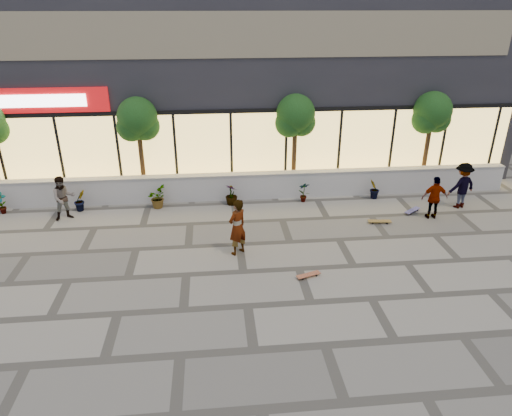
{
  "coord_description": "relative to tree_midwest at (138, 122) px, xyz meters",
  "views": [
    {
      "loc": [
        -0.72,
        -9.55,
        7.12
      ],
      "look_at": [
        0.52,
        3.17,
        1.3
      ],
      "focal_mm": 32.0,
      "sensor_mm": 36.0,
      "label": 1
    }
  ],
  "objects": [
    {
      "name": "ground",
      "position": [
        3.5,
        -7.7,
        -2.99
      ],
      "size": [
        80.0,
        80.0,
        0.0
      ],
      "primitive_type": "plane",
      "color": "gray",
      "rests_on": "ground"
    },
    {
      "name": "planter_wall",
      "position": [
        3.5,
        -0.7,
        -2.46
      ],
      "size": [
        22.0,
        0.42,
        1.04
      ],
      "color": "beige",
      "rests_on": "ground"
    },
    {
      "name": "retail_building",
      "position": [
        3.5,
        4.79,
        1.26
      ],
      "size": [
        24.0,
        9.17,
        8.5
      ],
      "color": "#27262B",
      "rests_on": "ground"
    },
    {
      "name": "shrub_a",
      "position": [
        -5.0,
        -1.25,
        -2.58
      ],
      "size": [
        0.43,
        0.29,
        0.81
      ],
      "primitive_type": "imported",
      "color": "#1C3C13",
      "rests_on": "ground"
    },
    {
      "name": "shrub_b",
      "position": [
        -2.2,
        -1.25,
        -2.58
      ],
      "size": [
        0.57,
        0.57,
        0.81
      ],
      "primitive_type": "imported",
      "rotation": [
        0.0,
        0.0,
        0.82
      ],
      "color": "#1C3C13",
      "rests_on": "ground"
    },
    {
      "name": "shrub_c",
      "position": [
        0.6,
        -1.25,
        -2.58
      ],
      "size": [
        0.68,
        0.77,
        0.81
      ],
      "primitive_type": "imported",
      "rotation": [
        0.0,
        0.0,
        1.64
      ],
      "color": "#1C3C13",
      "rests_on": "ground"
    },
    {
      "name": "shrub_d",
      "position": [
        3.4,
        -1.25,
        -2.58
      ],
      "size": [
        0.64,
        0.64,
        0.81
      ],
      "primitive_type": "imported",
      "rotation": [
        0.0,
        0.0,
        2.46
      ],
      "color": "#1C3C13",
      "rests_on": "ground"
    },
    {
      "name": "shrub_e",
      "position": [
        6.2,
        -1.25,
        -2.58
      ],
      "size": [
        0.46,
        0.35,
        0.81
      ],
      "primitive_type": "imported",
      "rotation": [
        0.0,
        0.0,
        3.28
      ],
      "color": "#1C3C13",
      "rests_on": "ground"
    },
    {
      "name": "shrub_f",
      "position": [
        9.0,
        -1.25,
        -2.58
      ],
      "size": [
        0.55,
        0.57,
        0.81
      ],
      "primitive_type": "imported",
      "rotation": [
        0.0,
        0.0,
        4.1
      ],
      "color": "#1C3C13",
      "rests_on": "ground"
    },
    {
      "name": "tree_midwest",
      "position": [
        0.0,
        0.0,
        0.0
      ],
      "size": [
        1.6,
        1.5,
        3.92
      ],
      "color": "#442C18",
      "rests_on": "ground"
    },
    {
      "name": "tree_mideast",
      "position": [
        6.0,
        0.0,
        0.0
      ],
      "size": [
        1.6,
        1.5,
        3.92
      ],
      "color": "#442C18",
      "rests_on": "ground"
    },
    {
      "name": "tree_east",
      "position": [
        11.5,
        0.0,
        0.0
      ],
      "size": [
        1.6,
        1.5,
        3.92
      ],
      "color": "#442C18",
      "rests_on": "ground"
    },
    {
      "name": "skater_center",
      "position": [
        3.41,
        -4.98,
        -2.08
      ],
      "size": [
        0.78,
        0.75,
        1.8
      ],
      "primitive_type": "imported",
      "rotation": [
        0.0,
        0.0,
        3.84
      ],
      "color": "white",
      "rests_on": "ground"
    },
    {
      "name": "skater_left",
      "position": [
        -2.53,
        -1.94,
        -2.18
      ],
      "size": [
        0.96,
        0.88,
        1.6
      ],
      "primitive_type": "imported",
      "rotation": [
        0.0,
        0.0,
        0.43
      ],
      "color": "#9C8E64",
      "rests_on": "ground"
    },
    {
      "name": "skater_right_near",
      "position": [
        10.5,
        -3.15,
        -2.2
      ],
      "size": [
        0.94,
        0.45,
        1.57
      ],
      "primitive_type": "imported",
      "rotation": [
        0.0,
        0.0,
        3.07
      ],
      "color": "white",
      "rests_on": "ground"
    },
    {
      "name": "skater_right_far",
      "position": [
        11.93,
        -2.33,
        -2.11
      ],
      "size": [
        1.26,
        0.93,
        1.75
      ],
      "primitive_type": "imported",
      "rotation": [
        0.0,
        0.0,
        3.42
      ],
      "color": "maroon",
      "rests_on": "ground"
    },
    {
      "name": "skateboard_center",
      "position": [
        5.32,
        -6.52,
        -2.91
      ],
      "size": [
        0.74,
        0.41,
        0.09
      ],
      "rotation": [
        0.0,
        0.0,
        0.33
      ],
      "color": "#984E31",
      "rests_on": "ground"
    },
    {
      "name": "skateboard_right_near",
      "position": [
        8.49,
        -3.39,
        -2.9
      ],
      "size": [
        0.83,
        0.29,
        0.1
      ],
      "rotation": [
        0.0,
        0.0,
        -0.1
      ],
      "color": "brown",
      "rests_on": "ground"
    },
    {
      "name": "skateboard_right_far",
      "position": [
        10.01,
        -2.63,
        -2.9
      ],
      "size": [
        0.77,
        0.64,
        0.1
      ],
      "rotation": [
        0.0,
        0.0,
        0.63
      ],
      "color": "#524E90",
      "rests_on": "ground"
    }
  ]
}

